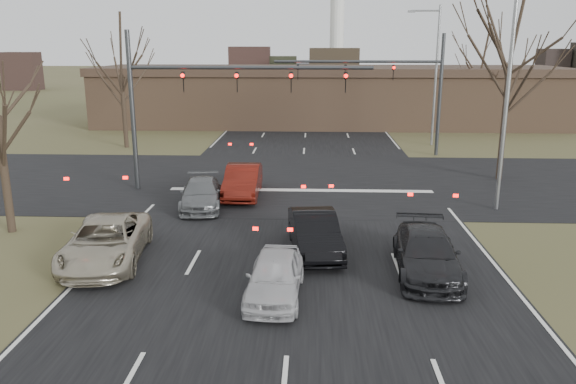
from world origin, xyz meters
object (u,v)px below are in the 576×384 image
(mast_arm_near, at_px, (196,91))
(streetlight_right_far, at_px, (434,69))
(building, at_px, (328,96))
(car_black_hatch, at_px, (315,233))
(car_white_sedan, at_px, (275,276))
(car_grey_ahead, at_px, (201,194))
(car_silver_suv, at_px, (106,241))
(car_charcoal_sedan, at_px, (427,253))
(mast_arm_far, at_px, (398,80))
(car_red_ahead, at_px, (243,181))
(streetlight_right_near, at_px, (504,85))

(mast_arm_near, height_order, streetlight_right_far, streetlight_right_far)
(building, xyz_separation_m, car_black_hatch, (-1.31, -33.79, -1.93))
(mast_arm_near, bearing_deg, car_white_sedan, -69.39)
(mast_arm_near, xyz_separation_m, car_grey_ahead, (0.70, -3.22, -4.43))
(mast_arm_near, relative_size, streetlight_right_far, 1.21)
(car_white_sedan, height_order, car_black_hatch, car_black_hatch)
(car_silver_suv, xyz_separation_m, car_charcoal_sedan, (10.84, -0.57, -0.04))
(mast_arm_far, height_order, streetlight_right_far, streetlight_right_far)
(car_grey_ahead, bearing_deg, car_red_ahead, 42.56)
(streetlight_right_far, xyz_separation_m, car_charcoal_sedan, (-4.98, -24.61, -4.88))
(car_red_ahead, bearing_deg, building, 78.47)
(mast_arm_near, bearing_deg, streetlight_right_far, 43.89)
(car_black_hatch, relative_size, car_red_ahead, 0.96)
(mast_arm_near, distance_m, car_red_ahead, 5.07)
(mast_arm_far, distance_m, streetlight_right_near, 13.28)
(streetlight_right_far, bearing_deg, car_silver_suv, -123.35)
(streetlight_right_far, distance_m, car_charcoal_sedan, 25.58)
(mast_arm_far, distance_m, car_silver_suv, 24.10)
(car_white_sedan, height_order, car_grey_ahead, car_white_sedan)
(building, height_order, car_silver_suv, building)
(streetlight_right_near, xyz_separation_m, car_charcoal_sedan, (-4.48, -7.61, -4.88))
(streetlight_right_near, relative_size, car_silver_suv, 1.87)
(mast_arm_near, height_order, car_silver_suv, mast_arm_near)
(streetlight_right_far, relative_size, car_red_ahead, 2.14)
(building, relative_size, streetlight_right_far, 4.24)
(car_silver_suv, distance_m, car_white_sedan, 6.51)
(streetlight_right_far, distance_m, car_red_ahead, 20.05)
(building, relative_size, car_silver_suv, 7.91)
(streetlight_right_near, distance_m, car_white_sedan, 14.24)
(mast_arm_far, xyz_separation_m, car_grey_ahead, (-10.71, -13.22, -4.38))
(mast_arm_near, distance_m, car_silver_suv, 11.01)
(building, height_order, car_red_ahead, building)
(mast_arm_near, distance_m, car_white_sedan, 14.14)
(mast_arm_far, bearing_deg, car_white_sedan, -106.49)
(streetlight_right_far, height_order, car_red_ahead, streetlight_right_far)
(mast_arm_near, xyz_separation_m, streetlight_right_far, (14.55, 14.00, 0.51))
(building, distance_m, car_white_sedan, 37.71)
(streetlight_right_near, bearing_deg, car_grey_ahead, -179.05)
(car_charcoal_sedan, bearing_deg, car_grey_ahead, 144.10)
(car_red_ahead, bearing_deg, car_charcoal_sedan, -53.76)
(streetlight_right_far, xyz_separation_m, car_grey_ahead, (-13.85, -17.22, -4.94))
(car_silver_suv, height_order, car_red_ahead, car_red_ahead)
(mast_arm_far, bearing_deg, streetlight_right_far, 51.89)
(mast_arm_near, distance_m, car_black_hatch, 11.45)
(mast_arm_far, bearing_deg, car_red_ahead, -128.85)
(mast_arm_far, xyz_separation_m, car_red_ahead, (-9.02, -11.20, -4.25))
(car_silver_suv, bearing_deg, car_charcoal_sedan, -10.00)
(mast_arm_near, height_order, mast_arm_far, same)
(streetlight_right_near, xyz_separation_m, streetlight_right_far, (0.50, 17.00, 0.00))
(car_silver_suv, bearing_deg, streetlight_right_near, 17.71)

